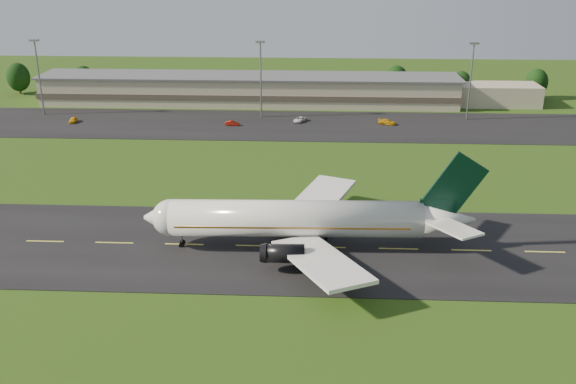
{
  "coord_description": "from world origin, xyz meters",
  "views": [
    {
      "loc": [
        20.42,
        -88.92,
        43.17
      ],
      "look_at": [
        15.71,
        8.0,
        6.0
      ],
      "focal_mm": 40.0,
      "sensor_mm": 36.0,
      "label": 1
    }
  ],
  "objects_px": {
    "airliner": "(301,219)",
    "terminal": "(271,90)",
    "service_vehicle_d": "(387,122)",
    "service_vehicle_c": "(300,119)",
    "service_vehicle_a": "(73,120)",
    "light_mast_east": "(471,72)",
    "service_vehicle_b": "(232,123)",
    "light_mast_west": "(38,68)",
    "light_mast_centre": "(261,70)"
  },
  "relations": [
    {
      "from": "service_vehicle_c",
      "to": "airliner",
      "type": "bearing_deg",
      "value": -62.29
    },
    {
      "from": "service_vehicle_c",
      "to": "light_mast_centre",
      "type": "bearing_deg",
      "value": -178.07
    },
    {
      "from": "service_vehicle_c",
      "to": "light_mast_west",
      "type": "bearing_deg",
      "value": -158.02
    },
    {
      "from": "terminal",
      "to": "service_vehicle_a",
      "type": "distance_m",
      "value": 55.95
    },
    {
      "from": "airliner",
      "to": "light_mast_centre",
      "type": "xyz_separation_m",
      "value": [
        -13.13,
        79.97,
        8.08
      ]
    },
    {
      "from": "light_mast_centre",
      "to": "light_mast_east",
      "type": "relative_size",
      "value": 1.0
    },
    {
      "from": "light_mast_west",
      "to": "service_vehicle_a",
      "type": "xyz_separation_m",
      "value": [
        11.14,
        -8.19,
        -11.97
      ]
    },
    {
      "from": "airliner",
      "to": "service_vehicle_d",
      "type": "bearing_deg",
      "value": 73.0
    },
    {
      "from": "light_mast_east",
      "to": "service_vehicle_d",
      "type": "bearing_deg",
      "value": -163.77
    },
    {
      "from": "airliner",
      "to": "terminal",
      "type": "relative_size",
      "value": 0.35
    },
    {
      "from": "light_mast_east",
      "to": "service_vehicle_b",
      "type": "relative_size",
      "value": 5.65
    },
    {
      "from": "light_mast_west",
      "to": "service_vehicle_c",
      "type": "relative_size",
      "value": 4.47
    },
    {
      "from": "airliner",
      "to": "light_mast_east",
      "type": "distance_m",
      "value": 90.63
    },
    {
      "from": "airliner",
      "to": "service_vehicle_a",
      "type": "relative_size",
      "value": 13.09
    },
    {
      "from": "service_vehicle_b",
      "to": "service_vehicle_d",
      "type": "relative_size",
      "value": 0.78
    },
    {
      "from": "service_vehicle_d",
      "to": "light_mast_east",
      "type": "bearing_deg",
      "value": -53.56
    },
    {
      "from": "light_mast_east",
      "to": "service_vehicle_d",
      "type": "distance_m",
      "value": 25.56
    },
    {
      "from": "light_mast_west",
      "to": "light_mast_centre",
      "type": "height_order",
      "value": "same"
    },
    {
      "from": "service_vehicle_b",
      "to": "airliner",
      "type": "bearing_deg",
      "value": -159.56
    },
    {
      "from": "terminal",
      "to": "service_vehicle_c",
      "type": "relative_size",
      "value": 31.84
    },
    {
      "from": "service_vehicle_a",
      "to": "service_vehicle_d",
      "type": "relative_size",
      "value": 0.84
    },
    {
      "from": "light_mast_centre",
      "to": "service_vehicle_c",
      "type": "xyz_separation_m",
      "value": [
        10.58,
        -4.68,
        -12.01
      ]
    },
    {
      "from": "service_vehicle_b",
      "to": "service_vehicle_c",
      "type": "bearing_deg",
      "value": -70.28
    },
    {
      "from": "airliner",
      "to": "service_vehicle_a",
      "type": "bearing_deg",
      "value": 129.13
    },
    {
      "from": "light_mast_west",
      "to": "service_vehicle_c",
      "type": "xyz_separation_m",
      "value": [
        70.58,
        -4.68,
        -12.01
      ]
    },
    {
      "from": "light_mast_west",
      "to": "airliner",
      "type": "bearing_deg",
      "value": -47.56
    },
    {
      "from": "terminal",
      "to": "service_vehicle_a",
      "type": "xyz_separation_m",
      "value": [
        -50.26,
        -24.37,
        -3.22
      ]
    },
    {
      "from": "light_mast_east",
      "to": "service_vehicle_b",
      "type": "distance_m",
      "value": 63.61
    },
    {
      "from": "terminal",
      "to": "light_mast_west",
      "type": "height_order",
      "value": "light_mast_west"
    },
    {
      "from": "terminal",
      "to": "light_mast_east",
      "type": "bearing_deg",
      "value": -16.8
    },
    {
      "from": "airliner",
      "to": "service_vehicle_c",
      "type": "height_order",
      "value": "airliner"
    },
    {
      "from": "light_mast_centre",
      "to": "service_vehicle_b",
      "type": "xyz_separation_m",
      "value": [
        -6.76,
        -9.32,
        -12.04
      ]
    },
    {
      "from": "airliner",
      "to": "service_vehicle_c",
      "type": "xyz_separation_m",
      "value": [
        -2.55,
        75.3,
        -3.93
      ]
    },
    {
      "from": "terminal",
      "to": "service_vehicle_b",
      "type": "xyz_separation_m",
      "value": [
        -8.16,
        -25.51,
        -3.3
      ]
    },
    {
      "from": "service_vehicle_b",
      "to": "service_vehicle_c",
      "type": "height_order",
      "value": "service_vehicle_c"
    },
    {
      "from": "terminal",
      "to": "airliner",
      "type": "bearing_deg",
      "value": -83.05
    },
    {
      "from": "airliner",
      "to": "light_mast_east",
      "type": "xyz_separation_m",
      "value": [
        41.87,
        79.97,
        8.08
      ]
    },
    {
      "from": "service_vehicle_a",
      "to": "service_vehicle_b",
      "type": "relative_size",
      "value": 1.09
    },
    {
      "from": "service_vehicle_a",
      "to": "service_vehicle_c",
      "type": "xyz_separation_m",
      "value": [
        59.44,
        3.51,
        -0.03
      ]
    },
    {
      "from": "airliner",
      "to": "service_vehicle_d",
      "type": "height_order",
      "value": "airliner"
    },
    {
      "from": "terminal",
      "to": "light_mast_west",
      "type": "distance_m",
      "value": 64.1
    },
    {
      "from": "light_mast_west",
      "to": "service_vehicle_b",
      "type": "xyz_separation_m",
      "value": [
        53.24,
        -9.32,
        -12.04
      ]
    },
    {
      "from": "airliner",
      "to": "light_mast_west",
      "type": "height_order",
      "value": "light_mast_west"
    },
    {
      "from": "terminal",
      "to": "light_mast_centre",
      "type": "height_order",
      "value": "light_mast_centre"
    },
    {
      "from": "terminal",
      "to": "service_vehicle_b",
      "type": "bearing_deg",
      "value": -107.74
    },
    {
      "from": "service_vehicle_b",
      "to": "service_vehicle_d",
      "type": "height_order",
      "value": "service_vehicle_d"
    },
    {
      "from": "light_mast_centre",
      "to": "service_vehicle_b",
      "type": "relative_size",
      "value": 5.65
    },
    {
      "from": "light_mast_centre",
      "to": "service_vehicle_b",
      "type": "height_order",
      "value": "light_mast_centre"
    },
    {
      "from": "service_vehicle_a",
      "to": "airliner",
      "type": "bearing_deg",
      "value": -56.51
    },
    {
      "from": "service_vehicle_c",
      "to": "service_vehicle_d",
      "type": "xyz_separation_m",
      "value": [
        22.73,
        -1.64,
        0.04
      ]
    }
  ]
}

